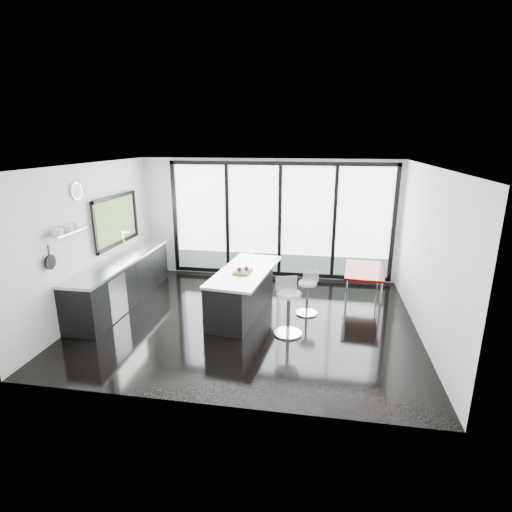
% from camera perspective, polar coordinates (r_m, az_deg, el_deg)
% --- Properties ---
extents(floor, '(6.00, 5.00, 0.00)m').
position_cam_1_polar(floor, '(7.49, -1.15, -9.08)').
color(floor, black).
rests_on(floor, ground).
extents(ceiling, '(6.00, 5.00, 0.00)m').
position_cam_1_polar(ceiling, '(6.78, -1.29, 12.82)').
color(ceiling, white).
rests_on(ceiling, wall_back).
extents(wall_back, '(6.00, 0.09, 2.80)m').
position_cam_1_polar(wall_back, '(9.37, 3.24, 4.36)').
color(wall_back, silver).
rests_on(wall_back, ground).
extents(wall_front, '(6.00, 0.00, 2.80)m').
position_cam_1_polar(wall_front, '(4.70, -6.93, -6.55)').
color(wall_front, silver).
rests_on(wall_front, ground).
extents(wall_left, '(0.26, 5.00, 2.80)m').
position_cam_1_polar(wall_left, '(8.28, -21.56, 3.68)').
color(wall_left, silver).
rests_on(wall_left, ground).
extents(wall_right, '(0.00, 5.00, 2.80)m').
position_cam_1_polar(wall_right, '(7.10, 23.30, 0.16)').
color(wall_right, silver).
rests_on(wall_right, ground).
extents(counter_cabinets, '(0.69, 3.24, 1.36)m').
position_cam_1_polar(counter_cabinets, '(8.53, -18.62, -3.36)').
color(counter_cabinets, black).
rests_on(counter_cabinets, floor).
extents(island, '(1.14, 2.22, 1.13)m').
position_cam_1_polar(island, '(7.62, -2.06, -4.99)').
color(island, black).
rests_on(island, floor).
extents(bar_stool_near, '(0.62, 0.62, 0.76)m').
position_cam_1_polar(bar_stool_near, '(6.84, 4.64, -8.20)').
color(bar_stool_near, silver).
rests_on(bar_stool_near, floor).
extents(bar_stool_far, '(0.53, 0.53, 0.65)m').
position_cam_1_polar(bar_stool_far, '(7.66, 7.32, -5.96)').
color(bar_stool_far, silver).
rests_on(bar_stool_far, floor).
extents(red_table, '(0.83, 1.34, 0.69)m').
position_cam_1_polar(red_table, '(8.46, 15.02, -4.07)').
color(red_table, '#740400').
rests_on(red_table, floor).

